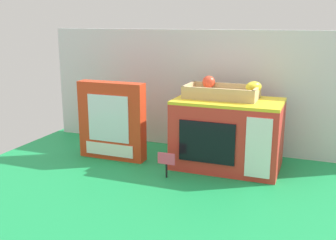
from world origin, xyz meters
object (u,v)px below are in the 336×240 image
at_px(toy_microwave, 227,134).
at_px(food_groups_crate, 223,92).
at_px(price_sign, 166,161).
at_px(cookie_set_box, 112,121).

distance_m(toy_microwave, food_groups_crate, 0.17).
relative_size(food_groups_crate, price_sign, 3.14).
xyz_separation_m(toy_microwave, price_sign, (-0.19, -0.20, -0.08)).
bearing_deg(cookie_set_box, price_sign, -23.24).
bearing_deg(food_groups_crate, price_sign, -123.77).
xyz_separation_m(toy_microwave, food_groups_crate, (-0.03, 0.03, 0.17)).
bearing_deg(toy_microwave, cookie_set_box, -171.74).
distance_m(cookie_set_box, price_sign, 0.35).
xyz_separation_m(food_groups_crate, cookie_set_box, (-0.46, -0.10, -0.14)).
xyz_separation_m(toy_microwave, cookie_set_box, (-0.50, -0.07, 0.03)).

